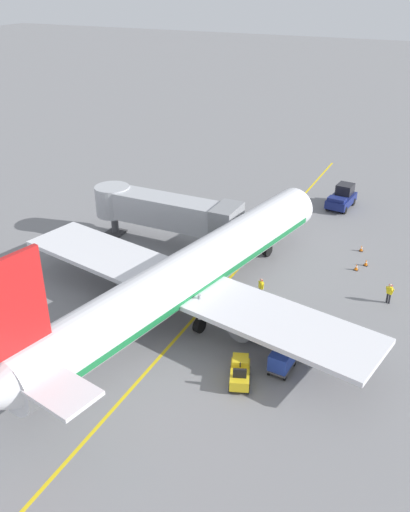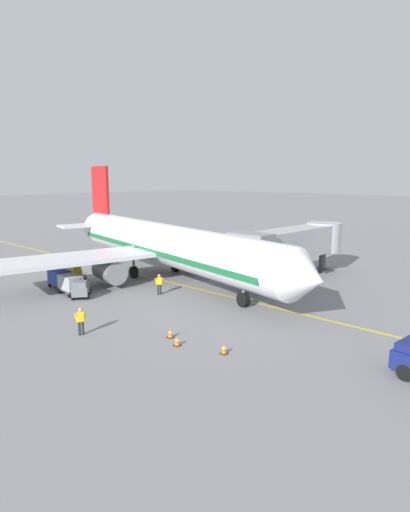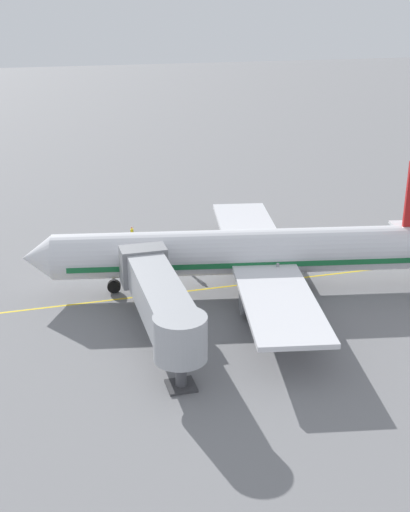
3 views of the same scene
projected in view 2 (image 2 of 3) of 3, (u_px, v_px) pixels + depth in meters
ground_plane at (165, 281)px, 40.19m from camera, size 400.00×400.00×0.00m
gate_lead_in_line at (165, 281)px, 40.19m from camera, size 0.24×80.00×0.01m
parked_airliner at (164, 245)px, 40.91m from camera, size 30.44×37.15×10.63m
jet_bridge at (292, 243)px, 39.83m from camera, size 14.68×3.50×4.98m
baggage_tug_lead at (68, 272)px, 40.59m from camera, size 2.00×2.76×1.62m
baggage_tug_trailing at (81, 288)px, 34.77m from camera, size 2.48×2.71×1.62m
baggage_cart_front at (70, 283)px, 35.47m from camera, size 1.43×2.94×1.58m
baggage_cart_second_in_train at (59, 277)px, 37.59m from camera, size 1.43×2.94×1.58m
ground_crew_wing_walker at (159, 283)px, 35.44m from camera, size 0.65×0.48×1.69m
ground_crew_loader at (81, 320)px, 26.37m from camera, size 0.71×0.36×1.69m
safety_cone_nose_left at (170, 333)px, 26.02m from camera, size 0.36×0.36×0.59m
safety_cone_nose_right at (224, 349)px, 23.65m from camera, size 0.36×0.36×0.59m
safety_cone_wing_tip at (177, 341)px, 24.77m from camera, size 0.36×0.36×0.59m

